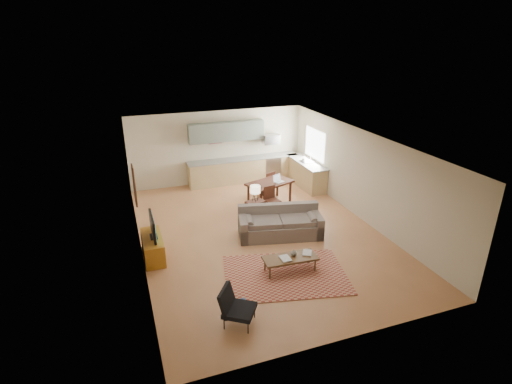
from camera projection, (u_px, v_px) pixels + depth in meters
name	position (u px, v px, depth m)	size (l,w,h in m)	color
room	(260.00, 189.00, 10.87)	(9.00, 9.00, 9.00)	#AB6E45
kitchen_counter_back	(244.00, 170.00, 15.13)	(4.26, 0.64, 0.92)	tan
kitchen_counter_right	(306.00, 173.00, 14.74)	(0.64, 2.26, 0.92)	tan
kitchen_range	(271.00, 167.00, 15.48)	(0.62, 0.62, 0.90)	#A5A8AD
kitchen_microwave	(271.00, 139.00, 15.08)	(0.62, 0.40, 0.35)	#A5A8AD
upper_cabinets	(226.00, 132.00, 14.52)	(2.80, 0.34, 0.70)	slate
window_right	(315.00, 144.00, 14.42)	(0.02, 1.40, 1.05)	white
wall_art_left	(135.00, 185.00, 10.58)	(0.06, 0.42, 1.10)	brown
triptych	(215.00, 137.00, 14.59)	(1.70, 0.04, 0.50)	beige
rug	(285.00, 274.00, 9.42)	(2.84, 1.96, 0.02)	maroon
sofa	(280.00, 222.00, 11.07)	(2.39, 1.04, 0.83)	#64584F
coffee_table	(290.00, 264.00, 9.50)	(1.30, 0.52, 0.39)	#482F16
book_a	(281.00, 259.00, 9.31)	(0.24, 0.32, 0.03)	maroon
book_b	(303.00, 252.00, 9.61)	(0.33, 0.36, 0.02)	navy
vase	(294.00, 253.00, 9.47)	(0.17, 0.17, 0.16)	black
armchair	(239.00, 307.00, 7.73)	(0.67, 0.67, 0.77)	black
tv_credenza	(153.00, 247.00, 10.06)	(0.48, 1.25, 0.58)	#9A5B13
tv	(153.00, 226.00, 9.86)	(0.10, 0.96, 0.58)	black
console_table	(255.00, 211.00, 12.04)	(0.54, 0.36, 0.63)	#351911
table_lamp	(255.00, 193.00, 11.83)	(0.30, 0.30, 0.50)	beige
dining_table	(270.00, 193.00, 13.21)	(1.49, 0.86, 0.76)	#351911
dining_chair_near	(272.00, 200.00, 12.46)	(0.41, 0.43, 0.87)	#351911
dining_chair_far	(267.00, 183.00, 13.91)	(0.41, 0.43, 0.87)	#351911
laptop	(279.00, 179.00, 13.03)	(0.32, 0.24, 0.24)	#A5A8AD
soap_bottle	(304.00, 159.00, 14.51)	(0.10, 0.10, 0.19)	beige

